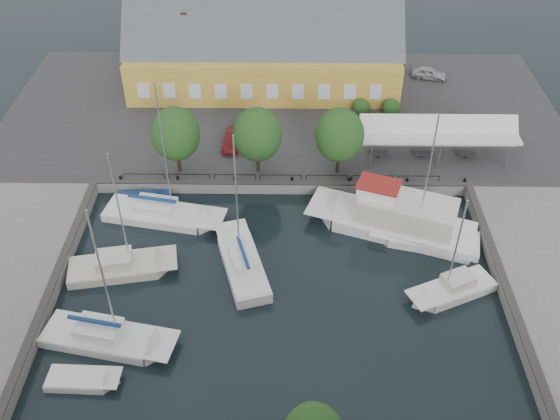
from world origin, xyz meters
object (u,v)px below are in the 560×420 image
trawler (397,220)px  launch_sw (83,381)px  warehouse (258,55)px  west_boat_b (120,268)px  east_boat_a (427,239)px  tent_canopy (438,132)px  west_boat_a (162,215)px  car_silver (429,73)px  car_red (233,139)px  launch_nw (142,200)px  east_boat_b (453,291)px  center_sailboat (242,265)px  west_boat_d (106,339)px

trawler → launch_sw: trawler is taller
warehouse → west_boat_b: (-9.42, -27.94, -4.17)m
west_boat_b → east_boat_a: bearing=8.5°
tent_canopy → west_boat_a: west_boat_a is taller
tent_canopy → car_silver: 15.62m
car_silver → car_red: size_ratio=0.92×
car_silver → car_red: (-20.70, -13.67, 0.04)m
tent_canopy → launch_nw: tent_canopy is taller
east_boat_b → west_boat_b: west_boat_b is taller
car_red → east_boat_a: bearing=-30.8°
east_boat_a → west_boat_a: size_ratio=0.91×
center_sailboat → east_boat_b: 15.65m
car_silver → east_boat_a: bearing=-174.6°
center_sailboat → launch_nw: center_sailboat is taller
east_boat_b → launch_nw: (-24.65, 10.49, -0.17)m
car_silver → trawler: bearing=179.7°
warehouse → center_sailboat: bearing=-90.4°
trawler → launch_nw: bearing=170.8°
east_boat_b → launch_nw: east_boat_b is taller
launch_sw → launch_nw: launch_sw is taller
east_boat_b → east_boat_a: bearing=99.2°
warehouse → car_silver: 19.02m
launch_sw → west_boat_a: bearing=81.5°
west_boat_a → launch_sw: size_ratio=2.78×
car_red → launch_sw: 26.92m
tent_canopy → trawler: size_ratio=0.99×
car_silver → west_boat_b: size_ratio=0.34×
car_red → center_sailboat: center_sailboat is taller
west_boat_b → launch_sw: (-0.29, -9.97, -0.17)m
east_boat_a → car_silver: bearing=80.4°
car_silver → west_boat_a: size_ratio=0.28×
east_boat_a → center_sailboat: bearing=-167.6°
car_red → tent_canopy: bearing=0.8°
car_silver → east_boat_a: size_ratio=0.31×
tent_canopy → launch_sw: bearing=-137.6°
car_red → east_boat_a: 20.41m
tent_canopy → launch_sw: (-26.31, -24.05, -3.59)m
tent_canopy → warehouse: bearing=140.1°
warehouse → center_sailboat: center_sailboat is taller
car_silver → center_sailboat: size_ratio=0.32×
car_silver → car_red: 24.80m
east_boat_a → east_boat_b: (0.91, -5.57, -0.00)m
west_boat_d → launch_sw: bearing=-103.8°
warehouse → west_boat_a: size_ratio=2.14×
east_boat_a → west_boat_b: east_boat_a is taller
east_boat_a → west_boat_d: (-23.30, -10.32, 0.01)m
trawler → west_boat_a: (-19.38, 1.25, -0.75)m
car_red → west_boat_a: bearing=-113.5°
trawler → east_boat_b: east_boat_b is taller
car_red → west_boat_d: size_ratio=0.34×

